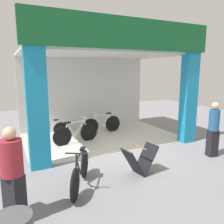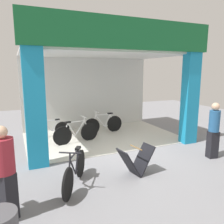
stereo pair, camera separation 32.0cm
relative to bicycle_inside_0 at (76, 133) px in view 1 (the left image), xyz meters
The scene contains 9 objects.
ground_plane 1.93m from the bicycle_inside_0, 53.77° to the right, with size 19.35×19.35×0.00m, color gray.
shop_facade 2.10m from the bicycle_inside_0, 12.19° to the left, with size 5.88×3.94×4.03m.
bicycle_inside_0 is the anchor object (origin of this frame).
bicycle_inside_1 1.57m from the bicycle_inside_0, 30.25° to the left, with size 1.72×0.47×0.95m.
bicycle_inside_2 1.31m from the bicycle_inside_0, 123.19° to the left, with size 1.46×0.40×0.80m.
bicycle_parked_0 3.11m from the bicycle_inside_0, 105.25° to the right, with size 0.88×1.48×0.93m.
sandwich_board_sign 3.11m from the bicycle_inside_0, 76.83° to the right, with size 0.95×0.58×0.73m.
pedestrian_2 4.49m from the bicycle_inside_0, 41.39° to the right, with size 0.35×0.35×1.65m.
pedestrian_3 4.25m from the bicycle_inside_0, 121.19° to the right, with size 0.52×0.59×1.68m.
Camera 1 is at (-3.35, -5.97, 2.57)m, focal length 36.30 mm.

